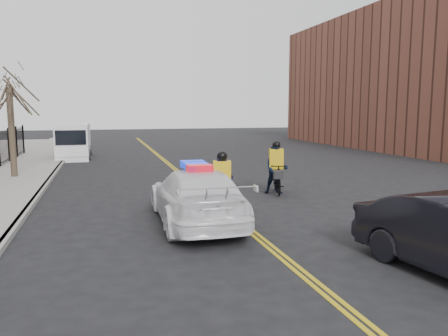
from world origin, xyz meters
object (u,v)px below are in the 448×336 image
cargo_van (74,142)px  cyclist_far (276,173)px  police_cruiser (196,196)px  cyclist_near (222,195)px

cargo_van → cyclist_far: 16.83m
police_cruiser → cyclist_near: 0.95m
police_cruiser → cargo_van: cargo_van is taller
cargo_van → cyclist_far: size_ratio=2.60×
cargo_van → police_cruiser: bearing=-76.5°
cargo_van → cyclist_near: bearing=-73.7°
cargo_van → cyclist_near: (5.16, -17.81, -0.40)m
cargo_van → cyclist_near: cargo_van is taller
cyclist_near → cyclist_far: (2.96, 3.07, 0.10)m
police_cruiser → cyclist_near: cyclist_near is taller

